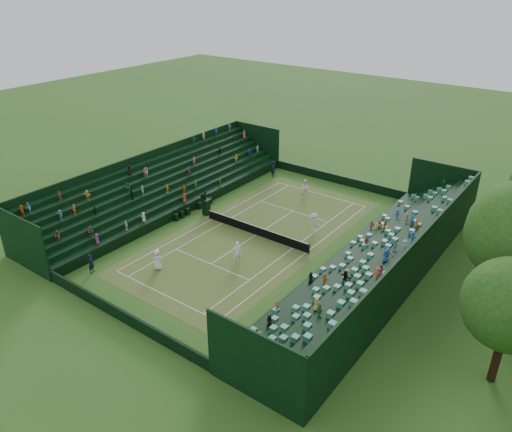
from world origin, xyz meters
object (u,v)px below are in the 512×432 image
object	(u,v)px
umpire_chair	(206,205)
player_far_west	(305,187)
player_near_east	(237,252)
player_near_west	(158,260)
player_far_east	(314,222)
tennis_net	(256,230)

from	to	relation	value
umpire_chair	player_far_west	xyz separation A→B (m)	(5.48, 10.15, -0.17)
player_near_east	player_far_west	bearing A→B (deg)	-124.28
player_near_west	player_far_west	world-z (taller)	player_near_west
player_near_west	player_far_east	world-z (taller)	player_far_east
tennis_net	player_near_east	bearing A→B (deg)	-71.67
tennis_net	player_near_west	size ratio (longest dim) A/B	6.41
umpire_chair	player_near_east	bearing A→B (deg)	-32.72
player_near_west	umpire_chair	bearing A→B (deg)	-78.17
umpire_chair	player_far_west	size ratio (longest dim) A/B	1.39
tennis_net	player_far_east	xyz separation A→B (m)	(3.92, 3.86, 0.43)
player_far_east	player_far_west	bearing A→B (deg)	106.45
player_far_west	umpire_chair	bearing A→B (deg)	-125.99
tennis_net	player_far_east	world-z (taller)	player_far_east
tennis_net	player_far_west	size ratio (longest dim) A/B	6.48
tennis_net	player_near_east	distance (m)	5.04
player_far_west	player_near_east	bearing A→B (deg)	-87.40
tennis_net	umpire_chair	size ratio (longest dim) A/B	4.65
tennis_net	player_near_east	xyz separation A→B (m)	(1.58, -4.77, 0.45)
umpire_chair	player_near_west	xyz separation A→B (m)	(3.69, -10.12, -0.16)
umpire_chair	player_near_west	distance (m)	10.77
tennis_net	player_far_east	size ratio (longest dim) A/B	6.07
player_near_west	player_far_west	bearing A→B (deg)	-103.26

